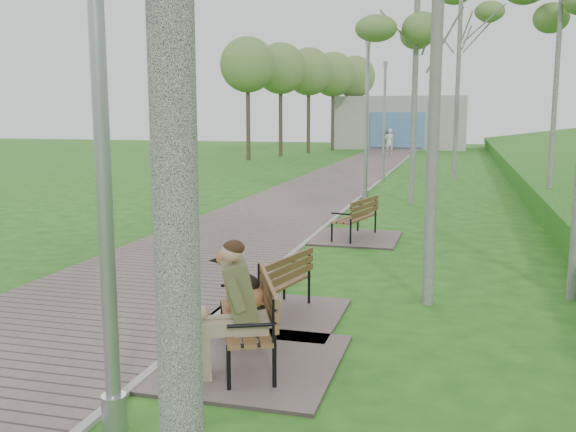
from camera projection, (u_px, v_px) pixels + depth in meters
name	position (u px, v px, depth m)	size (l,w,h in m)	color
walkway	(315.00, 192.00, 22.24)	(3.50, 67.00, 0.04)	#6F5E59
kerb	(365.00, 193.00, 21.79)	(0.10, 67.00, 0.05)	#999993
building_north	(400.00, 123.00, 49.98)	(10.00, 5.20, 4.00)	#9E9E99
bench_main	(239.00, 323.00, 6.91)	(1.92, 2.13, 1.67)	#6F5E59
bench_second	(274.00, 303.00, 8.59)	(1.72, 1.91, 1.06)	#6F5E59
bench_third	(355.00, 229.00, 13.95)	(1.82, 2.02, 1.12)	#6F5E59
lamp_post_near	(101.00, 126.00, 5.12)	(0.22, 0.22, 5.57)	#979A9F
lamp_post_second	(367.00, 124.00, 19.98)	(0.20, 0.20, 5.06)	#979A9F
lamp_post_third	(384.00, 125.00, 25.91)	(0.18, 0.18, 4.76)	#979A9F
pedestrian_near	(389.00, 142.00, 42.04)	(0.63, 0.41, 1.72)	silver
pedestrian_far	(388.00, 140.00, 47.39)	(0.77, 0.60, 1.59)	gray
birch_far_b	(461.00, 4.00, 25.45)	(2.44, 2.44, 8.90)	silver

